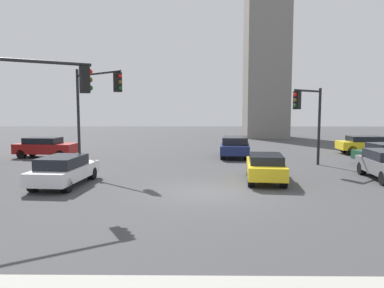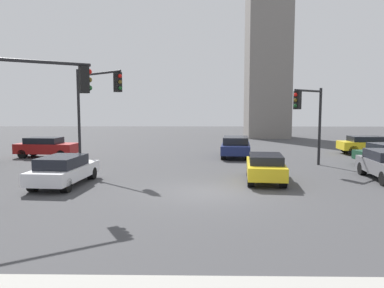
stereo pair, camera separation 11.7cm
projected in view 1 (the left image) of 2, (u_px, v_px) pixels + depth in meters
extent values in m
plane|color=#424244|center=(209.00, 193.00, 14.92)|extent=(107.84, 107.84, 0.00)
cylinder|color=black|center=(319.00, 127.00, 22.05)|extent=(0.16, 0.16, 4.61)
cylinder|color=black|center=(308.00, 91.00, 20.95)|extent=(2.08, 1.91, 0.12)
cube|color=black|center=(297.00, 100.00, 20.27)|extent=(0.45, 0.45, 1.00)
sphere|color=red|center=(295.00, 95.00, 20.11)|extent=(0.20, 0.20, 0.20)
sphere|color=#594714|center=(295.00, 100.00, 20.14)|extent=(0.20, 0.20, 0.20)
sphere|color=#14471E|center=(295.00, 106.00, 20.17)|extent=(0.20, 0.20, 0.20)
cylinder|color=black|center=(43.00, 62.00, 12.78)|extent=(2.87, 1.95, 0.12)
cube|color=black|center=(85.00, 80.00, 13.60)|extent=(0.44, 0.44, 1.00)
sphere|color=red|center=(90.00, 72.00, 13.68)|extent=(0.20, 0.20, 0.20)
sphere|color=#594714|center=(90.00, 80.00, 13.71)|extent=(0.20, 0.20, 0.20)
sphere|color=#14471E|center=(90.00, 88.00, 13.74)|extent=(0.20, 0.20, 0.20)
cylinder|color=black|center=(78.00, 118.00, 21.56)|extent=(0.16, 0.16, 5.66)
cylinder|color=black|center=(97.00, 74.00, 19.89)|extent=(3.18, 2.91, 0.12)
cube|color=black|center=(118.00, 82.00, 18.69)|extent=(0.45, 0.45, 1.00)
sphere|color=red|center=(120.00, 76.00, 18.53)|extent=(0.20, 0.20, 0.20)
sphere|color=#594714|center=(120.00, 82.00, 18.55)|extent=(0.20, 0.20, 0.20)
sphere|color=#14471E|center=(120.00, 88.00, 18.58)|extent=(0.20, 0.20, 0.20)
cube|color=maroon|center=(46.00, 148.00, 25.41)|extent=(4.22, 2.06, 0.68)
cube|color=black|center=(43.00, 141.00, 25.38)|extent=(2.41, 1.69, 0.45)
cylinder|color=black|center=(70.00, 152.00, 25.99)|extent=(0.64, 0.36, 0.61)
cylinder|color=black|center=(61.00, 155.00, 24.62)|extent=(0.64, 0.36, 0.61)
cylinder|color=black|center=(33.00, 152.00, 26.28)|extent=(0.64, 0.36, 0.61)
cylinder|color=black|center=(22.00, 154.00, 24.91)|extent=(0.64, 0.36, 0.61)
cube|color=yellow|center=(265.00, 168.00, 17.20)|extent=(2.12, 4.13, 0.59)
cube|color=black|center=(266.00, 159.00, 16.96)|extent=(1.72, 2.38, 0.42)
cylinder|color=black|center=(250.00, 169.00, 18.65)|extent=(0.37, 0.67, 0.64)
cylinder|color=black|center=(277.00, 170.00, 18.47)|extent=(0.37, 0.67, 0.64)
cylinder|color=black|center=(251.00, 180.00, 15.99)|extent=(0.37, 0.67, 0.64)
cylinder|color=black|center=(284.00, 180.00, 15.81)|extent=(0.37, 0.67, 0.64)
cylinder|color=black|center=(364.00, 159.00, 22.72)|extent=(0.65, 0.43, 0.62)
cylinder|color=black|center=(380.00, 163.00, 21.02)|extent=(0.65, 0.43, 0.62)
cube|color=navy|center=(235.00, 148.00, 25.83)|extent=(2.39, 4.78, 0.61)
cube|color=black|center=(235.00, 141.00, 25.55)|extent=(1.95, 2.74, 0.53)
cylinder|color=black|center=(225.00, 150.00, 27.50)|extent=(0.41, 0.69, 0.66)
cylinder|color=black|center=(246.00, 150.00, 27.31)|extent=(0.41, 0.69, 0.66)
cylinder|color=black|center=(223.00, 155.00, 24.41)|extent=(0.41, 0.69, 0.66)
cylinder|color=black|center=(247.00, 155.00, 24.23)|extent=(0.41, 0.69, 0.66)
cylinder|color=black|center=(362.00, 168.00, 18.91)|extent=(0.34, 0.67, 0.65)
cube|color=yellow|center=(368.00, 145.00, 27.32)|extent=(4.29, 1.93, 0.60)
cube|color=black|center=(365.00, 139.00, 27.28)|extent=(2.42, 1.65, 0.44)
cylinder|color=black|center=(383.00, 148.00, 28.02)|extent=(0.71, 0.34, 0.70)
cylinder|color=black|center=(344.00, 148.00, 28.14)|extent=(0.71, 0.34, 0.70)
cylinder|color=black|center=(352.00, 150.00, 26.68)|extent=(0.71, 0.34, 0.70)
cube|color=silver|center=(65.00, 172.00, 16.31)|extent=(2.06, 4.27, 0.56)
cube|color=black|center=(62.00, 162.00, 16.06)|extent=(1.70, 2.44, 0.51)
cylinder|color=black|center=(64.00, 173.00, 17.80)|extent=(0.36, 0.61, 0.58)
cylinder|color=black|center=(92.00, 173.00, 17.67)|extent=(0.36, 0.61, 0.58)
cylinder|color=black|center=(33.00, 185.00, 15.01)|extent=(0.36, 0.61, 0.58)
cylinder|color=black|center=(66.00, 186.00, 14.88)|extent=(0.36, 0.61, 0.58)
cube|color=gray|center=(267.00, 20.00, 41.92)|extent=(4.77, 4.77, 26.82)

